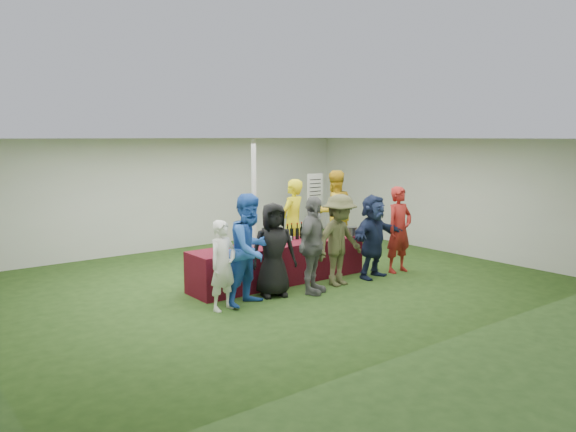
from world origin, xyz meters
TOP-DOWN VIEW (x-y plane):
  - ground at (0.00, 0.00)m, footprint 60.00×60.00m
  - tent at (0.50, 1.20)m, footprint 10.00×10.00m
  - serving_table at (0.16, -0.16)m, footprint 3.60×0.80m
  - wine_bottles at (0.77, -0.02)m, footprint 0.74×0.13m
  - wine_glasses at (-0.18, -0.42)m, footprint 2.76×0.14m
  - water_bottle at (0.18, -0.08)m, footprint 0.07×0.07m
  - bar_towel at (1.67, -0.11)m, footprint 0.25×0.18m
  - dump_bucket at (1.80, -0.38)m, footprint 0.26×0.26m
  - wine_list_sign at (3.21, 2.43)m, footprint 0.50×0.03m
  - staff_pourer at (1.22, 0.81)m, footprint 0.78×0.64m
  - staff_back at (2.78, 1.22)m, footprint 1.10×0.95m
  - customer_0 at (-1.58, -0.98)m, footprint 0.59×0.46m
  - customer_1 at (-1.07, -1.00)m, footprint 1.05×0.92m
  - customer_2 at (-0.48, -0.83)m, footprint 0.92×0.74m
  - customer_3 at (0.15, -1.13)m, footprint 1.09×0.84m
  - customer_4 at (0.89, -1.01)m, footprint 1.15×0.73m
  - customer_5 at (1.81, -0.99)m, footprint 1.58×0.74m
  - customer_6 at (2.56, -0.98)m, footprint 0.65×0.43m

SIDE VIEW (x-z plane):
  - ground at x=0.00m, z-range 0.00..0.00m
  - serving_table at x=0.16m, z-range 0.00..0.75m
  - customer_0 at x=-1.58m, z-range 0.00..1.44m
  - bar_towel at x=1.67m, z-range 0.75..0.78m
  - customer_2 at x=-0.48m, z-range 0.00..1.62m
  - customer_5 at x=1.81m, z-range 0.00..1.64m
  - dump_bucket at x=1.80m, z-range 0.75..0.93m
  - customer_4 at x=0.89m, z-range 0.00..1.70m
  - water_bottle at x=0.18m, z-range 0.74..0.97m
  - customer_3 at x=0.15m, z-range 0.00..1.72m
  - wine_glasses at x=-0.18m, z-range 0.78..0.94m
  - wine_bottles at x=0.77m, z-range 0.71..1.03m
  - customer_6 at x=2.56m, z-range 0.00..1.75m
  - customer_1 at x=-1.07m, z-range 0.00..1.83m
  - staff_pourer at x=1.22m, z-range 0.00..1.85m
  - staff_back at x=2.78m, z-range 0.00..1.96m
  - wine_list_sign at x=3.21m, z-range 0.42..2.22m
  - tent at x=0.50m, z-range -3.65..6.35m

